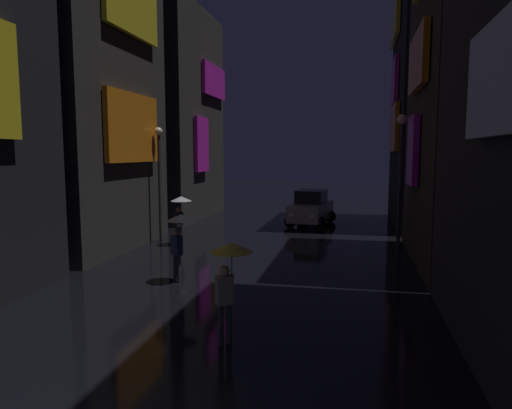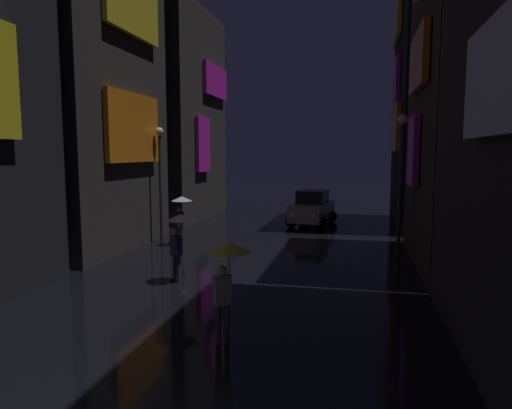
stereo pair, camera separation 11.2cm
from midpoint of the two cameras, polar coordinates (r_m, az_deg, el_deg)
name	(u,v)px [view 1 (the left image)]	position (r m, az deg, el deg)	size (l,w,h in m)	color
building_left_far	(173,116)	(28.62, -10.40, 10.86)	(4.25, 8.05, 12.39)	#33302D
building_right_mid	(481,67)	(17.89, 26.17, 15.17)	(4.25, 7.64, 13.68)	#2D2826
building_right_far	(438,48)	(27.04, 21.65, 17.74)	(4.25, 7.60, 18.88)	black
pedestrian_foreground_left_yellow	(229,265)	(9.48, -3.70, -7.50)	(0.90, 0.90, 2.12)	#2D2D38
pedestrian_foreground_right_black	(180,229)	(14.01, -9.76, -3.01)	(0.90, 0.90, 2.12)	#2D2D38
pedestrian_midstreet_left_clear	(180,207)	(19.61, -9.60, -0.31)	(0.90, 0.90, 2.12)	#38332D
car_distant	(311,208)	(25.34, 6.78, -0.44)	(2.64, 4.32, 1.92)	#99999E
streetlamp_right_far	(400,169)	(17.73, 17.43, 4.26)	(0.36, 0.36, 5.36)	#2D2D33
streetlamp_left_far	(159,170)	(20.42, -12.13, 4.21)	(0.36, 0.36, 5.06)	#2D2D33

